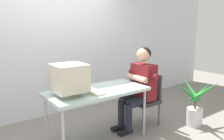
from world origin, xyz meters
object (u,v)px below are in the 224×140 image
(potted_plant, at_px, (195,105))
(desk_mug, at_px, (85,84))
(desk, at_px, (97,94))
(office_chair, at_px, (147,97))
(crt_monitor, at_px, (70,78))
(person_seated, at_px, (140,84))
(keyboard, at_px, (91,91))

(potted_plant, xyz_separation_m, desk_mug, (-1.66, 0.72, 0.46))
(desk, distance_m, office_chair, 1.01)
(crt_monitor, bearing_deg, potted_plant, -13.82)
(desk, xyz_separation_m, crt_monitor, (-0.41, -0.01, 0.28))
(person_seated, bearing_deg, office_chair, 0.00)
(crt_monitor, height_order, desk_mug, crt_monitor)
(potted_plant, bearing_deg, desk_mug, 156.39)
(desk, bearing_deg, person_seated, 1.15)
(keyboard, xyz_separation_m, desk_mug, (0.05, 0.25, 0.04))
(person_seated, xyz_separation_m, desk_mug, (-0.87, 0.21, 0.10))
(crt_monitor, relative_size, keyboard, 0.86)
(person_seated, xyz_separation_m, potted_plant, (0.78, -0.52, -0.37))
(crt_monitor, distance_m, person_seated, 1.25)
(desk, xyz_separation_m, desk_mug, (-0.07, 0.22, 0.10))
(desk, relative_size, office_chair, 1.64)
(crt_monitor, distance_m, potted_plant, 2.16)
(crt_monitor, height_order, office_chair, crt_monitor)
(desk, bearing_deg, crt_monitor, -178.90)
(office_chair, bearing_deg, desk_mug, 168.75)
(potted_plant, height_order, desk_mug, desk_mug)
(person_seated, relative_size, desk_mug, 12.96)
(crt_monitor, relative_size, office_chair, 0.47)
(desk, relative_size, keyboard, 2.96)
(crt_monitor, relative_size, desk_mug, 4.03)
(desk, xyz_separation_m, person_seated, (0.81, 0.02, 0.01))
(office_chair, relative_size, potted_plant, 1.03)
(office_chair, distance_m, person_seated, 0.29)
(desk, distance_m, potted_plant, 1.70)
(crt_monitor, xyz_separation_m, potted_plant, (2.00, -0.49, -0.64))
(keyboard, bearing_deg, desk_mug, 77.92)
(potted_plant, distance_m, desk_mug, 1.87)
(office_chair, bearing_deg, keyboard, -177.68)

